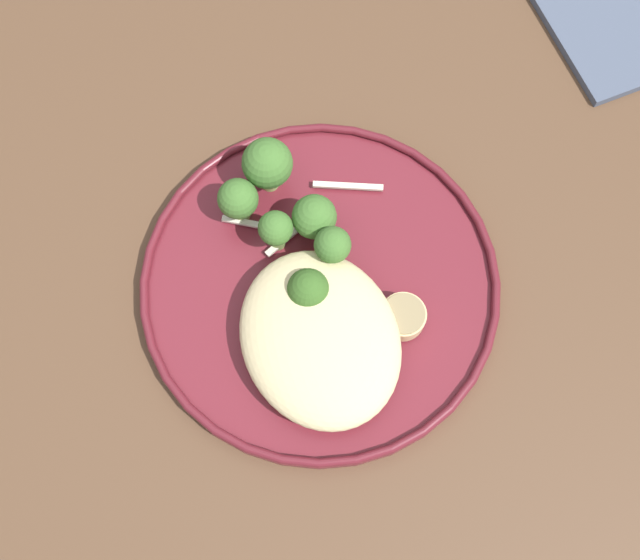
{
  "coord_description": "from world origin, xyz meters",
  "views": [
    {
      "loc": [
        0.17,
        -0.08,
        1.34
      ],
      "look_at": [
        -0.01,
        -0.01,
        0.76
      ],
      "focal_mm": 43.18,
      "sensor_mm": 36.0,
      "label": 1
    }
  ],
  "objects_px": {
    "dinner_plate": "(320,285)",
    "broccoli_floret_center_pile": "(332,247)",
    "broccoli_floret_tall_stalk": "(314,217)",
    "broccoli_floret_rear_charred": "(276,230)",
    "seared_scallop_rear_pale": "(296,364)",
    "seared_scallop_large_seared": "(320,341)",
    "folded_napkin": "(599,24)",
    "broccoli_floret_small_sprig": "(267,164)",
    "seared_scallop_center_golden": "(277,385)",
    "seared_scallop_tiny_bay": "(282,340)",
    "seared_scallop_on_noodles": "(321,386)",
    "seared_scallop_front_small": "(403,317)",
    "broccoli_floret_right_tilted": "(238,200)",
    "broccoli_floret_left_leaning": "(307,289)"
  },
  "relations": [
    {
      "from": "broccoli_floret_right_tilted",
      "to": "broccoli_floret_tall_stalk",
      "type": "bearing_deg",
      "value": 54.32
    },
    {
      "from": "seared_scallop_front_small",
      "to": "folded_napkin",
      "type": "height_order",
      "value": "seared_scallop_front_small"
    },
    {
      "from": "broccoli_floret_tall_stalk",
      "to": "seared_scallop_front_small",
      "type": "bearing_deg",
      "value": 19.72
    },
    {
      "from": "seared_scallop_rear_pale",
      "to": "broccoli_floret_left_leaning",
      "type": "xyz_separation_m",
      "value": [
        -0.05,
        0.03,
        0.02
      ]
    },
    {
      "from": "seared_scallop_large_seared",
      "to": "folded_napkin",
      "type": "distance_m",
      "value": 0.4
    },
    {
      "from": "broccoli_floret_right_tilted",
      "to": "dinner_plate",
      "type": "bearing_deg",
      "value": 24.88
    },
    {
      "from": "seared_scallop_front_small",
      "to": "seared_scallop_large_seared",
      "type": "distance_m",
      "value": 0.07
    },
    {
      "from": "seared_scallop_rear_pale",
      "to": "broccoli_floret_small_sprig",
      "type": "relative_size",
      "value": 0.5
    },
    {
      "from": "dinner_plate",
      "to": "broccoli_floret_small_sprig",
      "type": "relative_size",
      "value": 5.02
    },
    {
      "from": "broccoli_floret_tall_stalk",
      "to": "broccoli_floret_rear_charred",
      "type": "xyz_separation_m",
      "value": [
        -0.0,
        -0.03,
        0.0
      ]
    },
    {
      "from": "seared_scallop_on_noodles",
      "to": "broccoli_floret_rear_charred",
      "type": "distance_m",
      "value": 0.13
    },
    {
      "from": "broccoli_floret_left_leaning",
      "to": "broccoli_floret_right_tilted",
      "type": "height_order",
      "value": "broccoli_floret_left_leaning"
    },
    {
      "from": "seared_scallop_rear_pale",
      "to": "seared_scallop_tiny_bay",
      "type": "bearing_deg",
      "value": -171.98
    },
    {
      "from": "seared_scallop_rear_pale",
      "to": "seared_scallop_front_small",
      "type": "xyz_separation_m",
      "value": [
        -0.0,
        0.09,
        -0.0
      ]
    },
    {
      "from": "broccoli_floret_rear_charred",
      "to": "dinner_plate",
      "type": "bearing_deg",
      "value": 22.48
    },
    {
      "from": "seared_scallop_center_golden",
      "to": "seared_scallop_tiny_bay",
      "type": "height_order",
      "value": "seared_scallop_center_golden"
    },
    {
      "from": "dinner_plate",
      "to": "seared_scallop_front_small",
      "type": "bearing_deg",
      "value": 42.26
    },
    {
      "from": "seared_scallop_large_seared",
      "to": "folded_napkin",
      "type": "bearing_deg",
      "value": 117.78
    },
    {
      "from": "dinner_plate",
      "to": "seared_scallop_front_small",
      "type": "height_order",
      "value": "seared_scallop_front_small"
    },
    {
      "from": "broccoli_floret_small_sprig",
      "to": "broccoli_floret_center_pile",
      "type": "relative_size",
      "value": 1.09
    },
    {
      "from": "dinner_plate",
      "to": "broccoli_floret_center_pile",
      "type": "bearing_deg",
      "value": 130.78
    },
    {
      "from": "seared_scallop_large_seared",
      "to": "folded_napkin",
      "type": "relative_size",
      "value": 0.15
    },
    {
      "from": "broccoli_floret_left_leaning",
      "to": "broccoli_floret_tall_stalk",
      "type": "height_order",
      "value": "broccoli_floret_left_leaning"
    },
    {
      "from": "seared_scallop_center_golden",
      "to": "seared_scallop_front_small",
      "type": "xyz_separation_m",
      "value": [
        -0.01,
        0.11,
        0.0
      ]
    },
    {
      "from": "seared_scallop_center_golden",
      "to": "dinner_plate",
      "type": "bearing_deg",
      "value": 136.83
    },
    {
      "from": "folded_napkin",
      "to": "broccoli_floret_rear_charred",
      "type": "bearing_deg",
      "value": -75.04
    },
    {
      "from": "dinner_plate",
      "to": "broccoli_floret_right_tilted",
      "type": "distance_m",
      "value": 0.09
    },
    {
      "from": "dinner_plate",
      "to": "broccoli_floret_rear_charred",
      "type": "relative_size",
      "value": 6.28
    },
    {
      "from": "dinner_plate",
      "to": "seared_scallop_rear_pale",
      "type": "height_order",
      "value": "seared_scallop_rear_pale"
    },
    {
      "from": "seared_scallop_large_seared",
      "to": "seared_scallop_tiny_bay",
      "type": "bearing_deg",
      "value": -112.33
    },
    {
      "from": "broccoli_floret_small_sprig",
      "to": "folded_napkin",
      "type": "distance_m",
      "value": 0.35
    },
    {
      "from": "seared_scallop_center_golden",
      "to": "seared_scallop_tiny_bay",
      "type": "relative_size",
      "value": 1.09
    },
    {
      "from": "seared_scallop_center_golden",
      "to": "broccoli_floret_tall_stalk",
      "type": "relative_size",
      "value": 0.51
    },
    {
      "from": "seared_scallop_large_seared",
      "to": "seared_scallop_tiny_bay",
      "type": "relative_size",
      "value": 1.03
    },
    {
      "from": "seared_scallop_rear_pale",
      "to": "broccoli_floret_right_tilted",
      "type": "relative_size",
      "value": 0.6
    },
    {
      "from": "seared_scallop_on_noodles",
      "to": "broccoli_floret_right_tilted",
      "type": "relative_size",
      "value": 0.57
    },
    {
      "from": "seared_scallop_on_noodles",
      "to": "seared_scallop_center_golden",
      "type": "bearing_deg",
      "value": -113.22
    },
    {
      "from": "seared_scallop_front_small",
      "to": "broccoli_floret_small_sprig",
      "type": "bearing_deg",
      "value": -160.55
    },
    {
      "from": "dinner_plate",
      "to": "broccoli_floret_right_tilted",
      "type": "height_order",
      "value": "broccoli_floret_right_tilted"
    },
    {
      "from": "broccoli_floret_tall_stalk",
      "to": "broccoli_floret_rear_charred",
      "type": "height_order",
      "value": "broccoli_floret_tall_stalk"
    },
    {
      "from": "dinner_plate",
      "to": "seared_scallop_rear_pale",
      "type": "bearing_deg",
      "value": -36.92
    },
    {
      "from": "seared_scallop_tiny_bay",
      "to": "broccoli_floret_rear_charred",
      "type": "distance_m",
      "value": 0.09
    },
    {
      "from": "seared_scallop_rear_pale",
      "to": "broccoli_floret_small_sprig",
      "type": "xyz_separation_m",
      "value": [
        -0.16,
        0.04,
        0.02
      ]
    },
    {
      "from": "seared_scallop_rear_pale",
      "to": "seared_scallop_large_seared",
      "type": "bearing_deg",
      "value": 114.28
    },
    {
      "from": "dinner_plate",
      "to": "seared_scallop_center_golden",
      "type": "distance_m",
      "value": 0.09
    },
    {
      "from": "broccoli_floret_center_pile",
      "to": "folded_napkin",
      "type": "distance_m",
      "value": 0.35
    },
    {
      "from": "broccoli_floret_small_sprig",
      "to": "broccoli_floret_left_leaning",
      "type": "bearing_deg",
      "value": -4.67
    },
    {
      "from": "seared_scallop_tiny_bay",
      "to": "broccoli_floret_center_pile",
      "type": "xyz_separation_m",
      "value": [
        -0.05,
        0.06,
        0.02
      ]
    },
    {
      "from": "seared_scallop_rear_pale",
      "to": "broccoli_floret_left_leaning",
      "type": "distance_m",
      "value": 0.06
    },
    {
      "from": "seared_scallop_center_golden",
      "to": "broccoli_floret_tall_stalk",
      "type": "distance_m",
      "value": 0.14
    }
  ]
}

